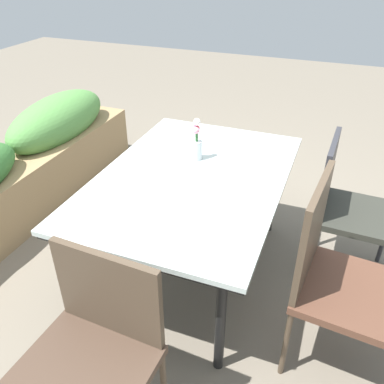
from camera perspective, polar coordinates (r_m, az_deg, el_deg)
name	(u,v)px	position (r m, az deg, el deg)	size (l,w,h in m)	color
ground_plane	(194,272)	(2.73, 0.24, -11.32)	(12.00, 12.00, 0.00)	#756B5B
dining_table	(192,184)	(2.35, 0.00, 1.16)	(1.51, 1.04, 0.72)	silver
chair_near_right	(346,203)	(2.60, 21.03, -1.47)	(0.48, 0.48, 0.92)	#31332B
chair_near_left	(336,272)	(2.04, 19.78, -10.66)	(0.55, 0.55, 1.01)	brown
chair_end_left	(90,352)	(1.71, -14.31, -21.17)	(0.53, 0.53, 0.90)	#473428
flower_vase	(197,144)	(2.46, 0.66, 6.82)	(0.07, 0.07, 0.27)	silver
planter_box	(18,172)	(3.37, -23.54, 2.64)	(2.54, 0.49, 0.79)	#9E7F56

